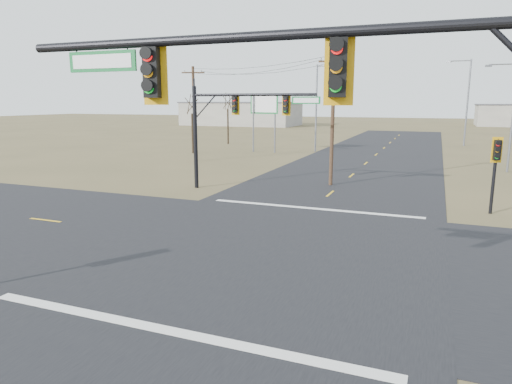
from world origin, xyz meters
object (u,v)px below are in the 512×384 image
(mast_arm_near, at_px, (361,119))
(bare_tree_a, at_px, (192,104))
(streetlight_a, at_px, (511,111))
(bare_tree_b, at_px, (228,101))
(highway_sign, at_px, (264,112))
(streetlight_c, at_px, (318,103))
(mast_arm_far, at_px, (235,115))
(utility_pole_near, at_px, (333,118))
(pedestal_signal_ne, at_px, (496,157))
(utility_pole_far, at_px, (194,113))
(streetlight_b, at_px, (466,98))

(mast_arm_near, bearing_deg, bare_tree_a, 111.81)
(streetlight_a, relative_size, bare_tree_b, 1.22)
(highway_sign, bearing_deg, streetlight_c, 35.75)
(mast_arm_far, height_order, streetlight_a, streetlight_a)
(mast_arm_far, bearing_deg, utility_pole_near, 35.51)
(bare_tree_b, bearing_deg, bare_tree_a, -84.63)
(mast_arm_far, bearing_deg, pedestal_signal_ne, -6.35)
(pedestal_signal_ne, xyz_separation_m, highway_sign, (-21.93, 23.79, 1.67))
(mast_arm_near, height_order, utility_pole_near, utility_pole_near)
(pedestal_signal_ne, distance_m, streetlight_a, 17.36)
(mast_arm_near, distance_m, utility_pole_far, 38.30)
(pedestal_signal_ne, bearing_deg, streetlight_a, 63.02)
(pedestal_signal_ne, relative_size, utility_pole_far, 0.45)
(utility_pole_near, height_order, streetlight_a, utility_pole_near)
(pedestal_signal_ne, bearing_deg, utility_pole_far, 133.74)
(streetlight_a, height_order, bare_tree_b, streetlight_a)
(streetlight_a, xyz_separation_m, bare_tree_b, (-33.10, 15.04, 0.87))
(streetlight_b, height_order, bare_tree_b, streetlight_b)
(mast_arm_far, bearing_deg, mast_arm_near, -62.63)
(utility_pole_near, xyz_separation_m, streetlight_b, (10.17, 35.84, 1.58))
(utility_pole_near, distance_m, streetlight_a, 17.12)
(bare_tree_a, bearing_deg, streetlight_c, 27.52)
(bare_tree_b, bearing_deg, mast_arm_far, -64.19)
(utility_pole_near, xyz_separation_m, utility_pole_far, (-15.67, 8.28, 0.01))
(mast_arm_far, height_order, highway_sign, mast_arm_far)
(pedestal_signal_ne, bearing_deg, streetlight_c, 103.10)
(pedestal_signal_ne, relative_size, streetlight_c, 0.41)
(utility_pole_near, height_order, highway_sign, utility_pole_near)
(pedestal_signal_ne, bearing_deg, streetlight_b, 71.41)
(mast_arm_near, bearing_deg, utility_pole_near, 91.84)
(bare_tree_a, height_order, bare_tree_b, bare_tree_b)
(mast_arm_near, relative_size, highway_sign, 1.67)
(pedestal_signal_ne, distance_m, utility_pole_far, 29.01)
(mast_arm_near, relative_size, mast_arm_far, 1.28)
(streetlight_a, distance_m, bare_tree_a, 32.09)
(pedestal_signal_ne, height_order, streetlight_a, streetlight_a)
(utility_pole_far, bearing_deg, mast_arm_near, -56.30)
(mast_arm_near, relative_size, utility_pole_near, 1.22)
(utility_pole_near, bearing_deg, utility_pole_far, 152.16)
(mast_arm_near, xyz_separation_m, streetlight_c, (-11.93, 44.94, 0.06))
(streetlight_c, relative_size, bare_tree_b, 1.35)
(mast_arm_near, xyz_separation_m, utility_pole_far, (-21.24, 31.86, -0.80))
(mast_arm_near, bearing_deg, utility_pole_far, 112.24)
(bare_tree_a, bearing_deg, bare_tree_b, 95.37)
(utility_pole_near, relative_size, bare_tree_a, 1.30)
(streetlight_b, distance_m, streetlight_c, 21.98)
(highway_sign, xyz_separation_m, streetlight_a, (24.57, -6.76, 0.41))
(utility_pole_far, distance_m, bare_tree_b, 19.12)
(highway_sign, distance_m, bare_tree_b, 11.96)
(utility_pole_near, bearing_deg, mast_arm_far, -141.78)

